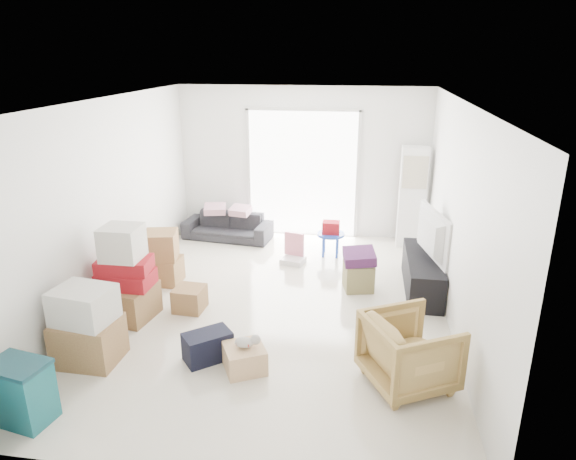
# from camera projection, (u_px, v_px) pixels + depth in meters

# --- Properties ---
(room_shell) EXTENTS (4.98, 6.48, 3.18)m
(room_shell) POSITION_uv_depth(u_px,v_px,m) (274.00, 211.00, 6.47)
(room_shell) COLOR beige
(room_shell) RESTS_ON ground
(sliding_door) EXTENTS (2.10, 0.04, 2.33)m
(sliding_door) POSITION_uv_depth(u_px,v_px,m) (302.00, 169.00, 9.29)
(sliding_door) COLOR white
(sliding_door) RESTS_ON room_shell
(ac_tower) EXTENTS (0.45, 0.30, 1.75)m
(ac_tower) POSITION_uv_depth(u_px,v_px,m) (412.00, 197.00, 8.83)
(ac_tower) COLOR white
(ac_tower) RESTS_ON room_shell
(tv_console) EXTENTS (0.46, 1.54, 0.51)m
(tv_console) POSITION_uv_depth(u_px,v_px,m) (422.00, 273.00, 7.32)
(tv_console) COLOR black
(tv_console) RESTS_ON room_shell
(television) EXTENTS (0.92, 1.29, 0.15)m
(television) POSITION_uv_depth(u_px,v_px,m) (424.00, 252.00, 7.21)
(television) COLOR black
(television) RESTS_ON tv_console
(sofa) EXTENTS (1.63, 0.65, 0.62)m
(sofa) POSITION_uv_depth(u_px,v_px,m) (227.00, 222.00, 9.33)
(sofa) COLOR #2B2C31
(sofa) RESTS_ON room_shell
(pillow_left) EXTENTS (0.41, 0.35, 0.11)m
(pillow_left) POSITION_uv_depth(u_px,v_px,m) (215.00, 202.00, 9.25)
(pillow_left) COLOR #C08C9E
(pillow_left) RESTS_ON sofa
(pillow_right) EXTENTS (0.38, 0.33, 0.11)m
(pillow_right) POSITION_uv_depth(u_px,v_px,m) (240.00, 204.00, 9.16)
(pillow_right) COLOR #C08C9E
(pillow_right) RESTS_ON sofa
(armchair) EXTENTS (1.05, 1.07, 0.83)m
(armchair) POSITION_uv_depth(u_px,v_px,m) (410.00, 348.00, 5.18)
(armchair) COLOR tan
(armchair) RESTS_ON room_shell
(storage_bins) EXTENTS (0.59, 0.47, 0.61)m
(storage_bins) POSITION_uv_depth(u_px,v_px,m) (21.00, 392.00, 4.69)
(storage_bins) COLOR #125962
(storage_bins) RESTS_ON room_shell
(box_stack_a) EXTENTS (0.67, 0.58, 0.87)m
(box_stack_a) POSITION_uv_depth(u_px,v_px,m) (87.00, 327.00, 5.58)
(box_stack_a) COLOR olive
(box_stack_a) RESTS_ON room_shell
(box_stack_b) EXTENTS (0.70, 0.70, 1.24)m
(box_stack_b) POSITION_uv_depth(u_px,v_px,m) (126.00, 279.00, 6.47)
(box_stack_b) COLOR olive
(box_stack_b) RESTS_ON room_shell
(box_stack_c) EXTENTS (0.53, 0.53, 0.79)m
(box_stack_c) POSITION_uv_depth(u_px,v_px,m) (162.00, 258.00, 7.53)
(box_stack_c) COLOR olive
(box_stack_c) RESTS_ON room_shell
(loose_box) EXTENTS (0.40, 0.40, 0.32)m
(loose_box) POSITION_uv_depth(u_px,v_px,m) (190.00, 299.00, 6.79)
(loose_box) COLOR olive
(loose_box) RESTS_ON room_shell
(duffel_bag) EXTENTS (0.59, 0.56, 0.33)m
(duffel_bag) POSITION_uv_depth(u_px,v_px,m) (208.00, 346.00, 5.68)
(duffel_bag) COLOR black
(duffel_bag) RESTS_ON room_shell
(ottoman) EXTENTS (0.47, 0.47, 0.40)m
(ottoman) POSITION_uv_depth(u_px,v_px,m) (358.00, 276.00, 7.37)
(ottoman) COLOR olive
(ottoman) RESTS_ON room_shell
(blanket) EXTENTS (0.50, 0.50, 0.14)m
(blanket) POSITION_uv_depth(u_px,v_px,m) (359.00, 259.00, 7.28)
(blanket) COLOR #471F4D
(blanket) RESTS_ON ottoman
(kids_table) EXTENTS (0.46, 0.46, 0.59)m
(kids_table) POSITION_uv_depth(u_px,v_px,m) (331.00, 232.00, 8.52)
(kids_table) COLOR #1B3FB3
(kids_table) RESTS_ON room_shell
(toy_walker) EXTENTS (0.42, 0.39, 0.48)m
(toy_walker) POSITION_uv_depth(u_px,v_px,m) (293.00, 254.00, 8.33)
(toy_walker) COLOR silver
(toy_walker) RESTS_ON room_shell
(wood_crate) EXTENTS (0.56, 0.56, 0.28)m
(wood_crate) POSITION_uv_depth(u_px,v_px,m) (245.00, 358.00, 5.51)
(wood_crate) COLOR #DEB080
(wood_crate) RESTS_ON room_shell
(plush_bunny) EXTENTS (0.28, 0.16, 0.14)m
(plush_bunny) POSITION_uv_depth(u_px,v_px,m) (247.00, 342.00, 5.44)
(plush_bunny) COLOR #B2ADA8
(plush_bunny) RESTS_ON wood_crate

